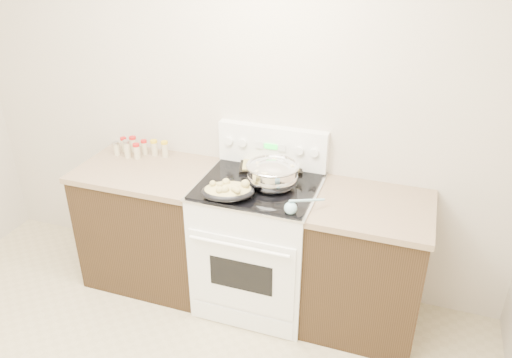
% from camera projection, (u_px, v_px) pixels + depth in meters
% --- Properties ---
extents(room_shell, '(4.10, 3.60, 2.75)m').
position_uv_depth(room_shell, '(37.00, 156.00, 1.77)').
color(room_shell, '#BFB5A5').
rests_on(room_shell, ground).
extents(counter_left, '(0.93, 0.67, 0.92)m').
position_uv_depth(counter_left, '(152.00, 223.00, 3.68)').
color(counter_left, black).
rests_on(counter_left, ground).
extents(counter_right, '(0.73, 0.67, 0.92)m').
position_uv_depth(counter_right, '(366.00, 266.00, 3.22)').
color(counter_right, black).
rests_on(counter_right, ground).
extents(kitchen_range, '(0.78, 0.73, 1.22)m').
position_uv_depth(kitchen_range, '(259.00, 242.00, 3.42)').
color(kitchen_range, white).
rests_on(kitchen_range, ground).
extents(mixing_bowl, '(0.38, 0.38, 0.20)m').
position_uv_depth(mixing_bowl, '(273.00, 175.00, 3.14)').
color(mixing_bowl, silver).
rests_on(mixing_bowl, kitchen_range).
extents(roasting_pan, '(0.39, 0.33, 0.12)m').
position_uv_depth(roasting_pan, '(228.00, 191.00, 3.02)').
color(roasting_pan, black).
rests_on(roasting_pan, kitchen_range).
extents(baking_sheet, '(0.49, 0.40, 0.06)m').
position_uv_depth(baking_sheet, '(271.00, 163.00, 3.44)').
color(baking_sheet, black).
rests_on(baking_sheet, kitchen_range).
extents(wooden_spoon, '(0.12, 0.23, 0.04)m').
position_uv_depth(wooden_spoon, '(261.00, 181.00, 3.21)').
color(wooden_spoon, '#A17549').
rests_on(wooden_spoon, kitchen_range).
extents(blue_ladle, '(0.21, 0.21, 0.09)m').
position_uv_depth(blue_ladle, '(293.00, 207.00, 2.88)').
color(blue_ladle, '#88B8CA').
rests_on(blue_ladle, kitchen_range).
extents(spice_jars, '(0.39, 0.15, 0.13)m').
position_uv_depth(spice_jars, '(139.00, 148.00, 3.63)').
color(spice_jars, '#BFB28C').
rests_on(spice_jars, counter_left).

